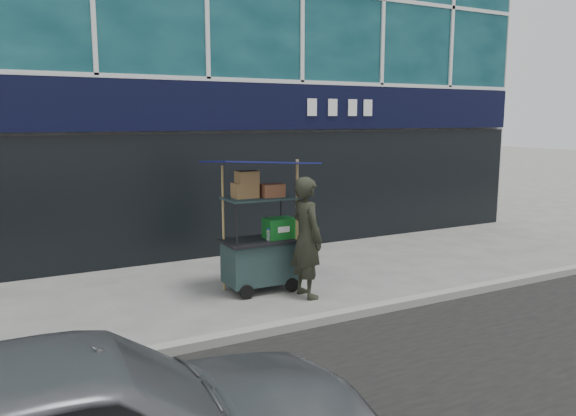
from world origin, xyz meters
TOP-DOWN VIEW (x-y plane):
  - ground at (0.00, 0.00)m, footprint 80.00×80.00m
  - curb at (0.00, -0.20)m, footprint 80.00×0.18m
  - vendor_cart at (-0.06, 1.52)m, footprint 1.56×1.12m
  - vendor_man at (0.40, 0.91)m, footprint 0.45×0.68m

SIDE VIEW (x-z plane):
  - ground at x=0.00m, z-range 0.00..0.00m
  - curb at x=0.00m, z-range 0.00..0.12m
  - vendor_cart at x=-0.06m, z-range -0.31..1.79m
  - vendor_man at x=0.40m, z-range 0.00..1.83m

